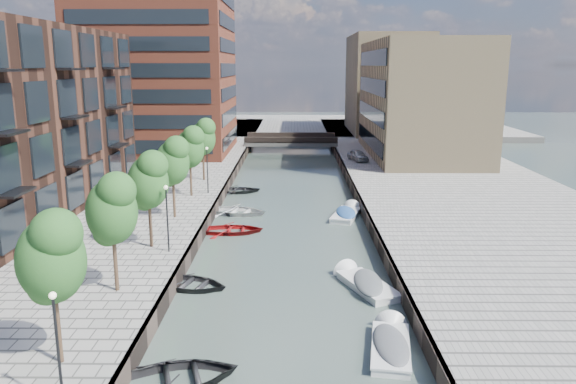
{
  "coord_description": "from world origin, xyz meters",
  "views": [
    {
      "loc": [
        0.39,
        -8.41,
        12.08
      ],
      "look_at": [
        0.0,
        29.45,
        3.5
      ],
      "focal_mm": 35.0,
      "sensor_mm": 36.0,
      "label": 1
    }
  ],
  "objects_px": {
    "bridge": "(291,141)",
    "tree_6": "(203,136)",
    "sloop_1": "(189,288)",
    "sloop_2": "(233,233)",
    "motorboat_1": "(391,344)",
    "motorboat_4": "(364,283)",
    "sloop_0": "(176,384)",
    "tree_5": "(190,146)",
    "motorboat_3": "(347,214)",
    "tree_1": "(51,255)",
    "sloop_3": "(237,214)",
    "tree_3": "(148,179)",
    "sloop_4": "(238,192)",
    "car": "(358,155)",
    "tree_2": "(112,207)",
    "tree_4": "(172,160)"
  },
  "relations": [
    {
      "from": "bridge",
      "to": "motorboat_1",
      "type": "height_order",
      "value": "bridge"
    },
    {
      "from": "sloop_1",
      "to": "motorboat_3",
      "type": "xyz_separation_m",
      "value": [
        10.16,
        15.2,
        0.2
      ]
    },
    {
      "from": "sloop_1",
      "to": "sloop_4",
      "type": "xyz_separation_m",
      "value": [
        0.37,
        23.9,
        0.0
      ]
    },
    {
      "from": "tree_1",
      "to": "tree_5",
      "type": "bearing_deg",
      "value": 90.0
    },
    {
      "from": "bridge",
      "to": "tree_5",
      "type": "height_order",
      "value": "tree_5"
    },
    {
      "from": "sloop_2",
      "to": "sloop_4",
      "type": "bearing_deg",
      "value": 1.79
    },
    {
      "from": "car",
      "to": "tree_3",
      "type": "bearing_deg",
      "value": -133.61
    },
    {
      "from": "tree_5",
      "to": "sloop_0",
      "type": "distance_m",
      "value": 28.74
    },
    {
      "from": "sloop_0",
      "to": "car",
      "type": "xyz_separation_m",
      "value": [
        12.16,
        46.34,
        1.65
      ]
    },
    {
      "from": "tree_3",
      "to": "tree_6",
      "type": "xyz_separation_m",
      "value": [
        0.0,
        21.0,
        0.0
      ]
    },
    {
      "from": "tree_3",
      "to": "sloop_0",
      "type": "distance_m",
      "value": 15.51
    },
    {
      "from": "motorboat_1",
      "to": "motorboat_4",
      "type": "height_order",
      "value": "motorboat_4"
    },
    {
      "from": "tree_4",
      "to": "sloop_3",
      "type": "bearing_deg",
      "value": 46.96
    },
    {
      "from": "sloop_1",
      "to": "sloop_2",
      "type": "bearing_deg",
      "value": 9.79
    },
    {
      "from": "tree_4",
      "to": "sloop_0",
      "type": "height_order",
      "value": "tree_4"
    },
    {
      "from": "sloop_1",
      "to": "car",
      "type": "height_order",
      "value": "car"
    },
    {
      "from": "tree_5",
      "to": "sloop_0",
      "type": "xyz_separation_m",
      "value": [
        4.34,
        -27.91,
        -5.31
      ]
    },
    {
      "from": "sloop_2",
      "to": "sloop_4",
      "type": "distance_m",
      "value": 13.48
    },
    {
      "from": "motorboat_4",
      "to": "sloop_2",
      "type": "bearing_deg",
      "value": 129.45
    },
    {
      "from": "tree_3",
      "to": "sloop_4",
      "type": "distance_m",
      "value": 20.67
    },
    {
      "from": "tree_6",
      "to": "sloop_2",
      "type": "relative_size",
      "value": 1.32
    },
    {
      "from": "tree_5",
      "to": "sloop_0",
      "type": "bearing_deg",
      "value": -81.15
    },
    {
      "from": "sloop_1",
      "to": "motorboat_3",
      "type": "distance_m",
      "value": 18.29
    },
    {
      "from": "sloop_1",
      "to": "motorboat_4",
      "type": "height_order",
      "value": "motorboat_4"
    },
    {
      "from": "sloop_2",
      "to": "motorboat_4",
      "type": "relative_size",
      "value": 0.87
    },
    {
      "from": "bridge",
      "to": "sloop_0",
      "type": "distance_m",
      "value": 61.07
    },
    {
      "from": "sloop_3",
      "to": "tree_5",
      "type": "bearing_deg",
      "value": 73.15
    },
    {
      "from": "tree_5",
      "to": "motorboat_3",
      "type": "xyz_separation_m",
      "value": [
        13.26,
        -3.03,
        -5.11
      ]
    },
    {
      "from": "bridge",
      "to": "sloop_2",
      "type": "bearing_deg",
      "value": -95.73
    },
    {
      "from": "tree_2",
      "to": "motorboat_1",
      "type": "height_order",
      "value": "tree_2"
    },
    {
      "from": "tree_4",
      "to": "sloop_0",
      "type": "distance_m",
      "value": 22.01
    },
    {
      "from": "tree_3",
      "to": "motorboat_1",
      "type": "xyz_separation_m",
      "value": [
        13.15,
        -10.95,
        -5.12
      ]
    },
    {
      "from": "tree_4",
      "to": "sloop_2",
      "type": "distance_m",
      "value": 6.94
    },
    {
      "from": "tree_4",
      "to": "tree_6",
      "type": "height_order",
      "value": "same"
    },
    {
      "from": "tree_3",
      "to": "motorboat_4",
      "type": "height_order",
      "value": "tree_3"
    },
    {
      "from": "tree_1",
      "to": "sloop_1",
      "type": "xyz_separation_m",
      "value": [
        3.1,
        9.77,
        -5.31
      ]
    },
    {
      "from": "sloop_2",
      "to": "tree_2",
      "type": "bearing_deg",
      "value": 159.38
    },
    {
      "from": "tree_6",
      "to": "sloop_0",
      "type": "xyz_separation_m",
      "value": [
        4.34,
        -34.91,
        -5.31
      ]
    },
    {
      "from": "tree_2",
      "to": "sloop_2",
      "type": "xyz_separation_m",
      "value": [
        4.41,
        13.23,
        -5.31
      ]
    },
    {
      "from": "sloop_1",
      "to": "sloop_2",
      "type": "relative_size",
      "value": 0.99
    },
    {
      "from": "bridge",
      "to": "car",
      "type": "bearing_deg",
      "value": -61.23
    },
    {
      "from": "tree_3",
      "to": "motorboat_4",
      "type": "xyz_separation_m",
      "value": [
        12.82,
        -4.0,
        -5.11
      ]
    },
    {
      "from": "sloop_4",
      "to": "tree_5",
      "type": "bearing_deg",
      "value": 141.53
    },
    {
      "from": "sloop_4",
      "to": "motorboat_4",
      "type": "relative_size",
      "value": 0.85
    },
    {
      "from": "bridge",
      "to": "motorboat_3",
      "type": "xyz_separation_m",
      "value": [
        4.76,
        -36.03,
        -1.19
      ]
    },
    {
      "from": "tree_3",
      "to": "tree_6",
      "type": "relative_size",
      "value": 1.0
    },
    {
      "from": "bridge",
      "to": "tree_5",
      "type": "distance_m",
      "value": 34.3
    },
    {
      "from": "sloop_3",
      "to": "motorboat_1",
      "type": "relative_size",
      "value": 1.01
    },
    {
      "from": "bridge",
      "to": "tree_6",
      "type": "bearing_deg",
      "value": -108.1
    },
    {
      "from": "bridge",
      "to": "sloop_2",
      "type": "xyz_separation_m",
      "value": [
        -4.09,
        -40.77,
        -1.39
      ]
    }
  ]
}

